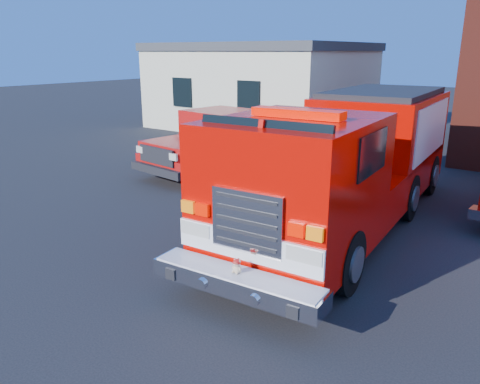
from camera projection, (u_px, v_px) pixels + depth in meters
The scene contains 4 objects.
ground at pixel (272, 235), 10.42m from camera, with size 100.00×100.00×0.00m, color black.
side_building at pixel (262, 85), 24.92m from camera, with size 10.20×8.20×4.35m.
fire_engine at pixel (351, 159), 10.74m from camera, with size 3.39×9.89×3.00m.
pickup_truck at pixel (228, 141), 16.10m from camera, with size 2.93×6.50×2.06m.
Camera 1 is at (5.17, -8.24, 3.93)m, focal length 35.00 mm.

